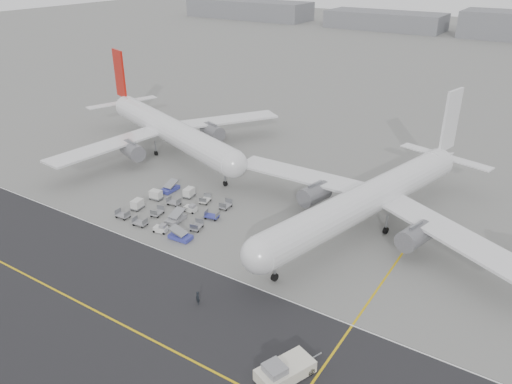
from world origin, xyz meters
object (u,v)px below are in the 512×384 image
Objects in this scene: airliner_a at (168,129)px; airliner_b at (371,197)px; pushback_tug at (284,371)px; ground_crew_a at (198,298)px.

airliner_b is at bearing -78.83° from airliner_a.
airliner_b is 6.47× the size of pushback_tug.
pushback_tug is (4.69, -37.25, -4.68)m from airliner_b.
airliner_a is 6.47× the size of pushback_tug.
airliner_a is 28.74× the size of ground_crew_a.
pushback_tug is at bearing -108.39° from airliner_a.
airliner_a is 53.23m from airliner_b.
pushback_tug is 16.96m from ground_crew_a.
airliner_b reaches higher than ground_crew_a.
airliner_b is 37.84m from pushback_tug.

